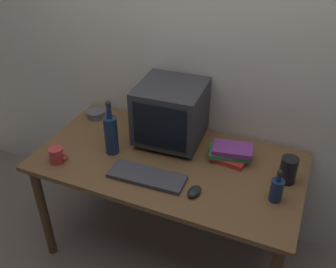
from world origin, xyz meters
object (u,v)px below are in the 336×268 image
crt_monitor (171,113)px  keyboard (147,176)px  bottle_tall (111,134)px  cd_spindle (96,114)px  computer_mouse (194,191)px  mug (57,155)px  book_stack (231,153)px  bottle_short (277,189)px  metal_canister (288,170)px

crt_monitor → keyboard: size_ratio=0.97×
bottle_tall → cd_spindle: (-0.31, 0.31, -0.11)m
keyboard → bottle_tall: size_ratio=1.22×
computer_mouse → mug: mug is taller
crt_monitor → book_stack: size_ratio=1.54×
bottle_short → book_stack: bearing=140.8°
bottle_tall → metal_canister: 1.00m
computer_mouse → cd_spindle: size_ratio=0.83×
bottle_tall → book_stack: 0.70m
cd_spindle → metal_canister: (1.30, -0.17, 0.05)m
mug → cd_spindle: mug is taller
bottle_tall → metal_canister: size_ratio=2.30×
computer_mouse → bottle_short: bottle_short is taller
bottle_tall → cd_spindle: 0.45m
crt_monitor → bottle_tall: crt_monitor is taller
computer_mouse → keyboard: bearing=-174.0°
keyboard → book_stack: bearing=40.6°
mug → metal_canister: metal_canister is taller
bottle_tall → metal_canister: (0.99, 0.14, -0.05)m
bottle_tall → bottle_short: bottle_tall is taller
bottle_tall → cd_spindle: size_ratio=2.87×
computer_mouse → bottle_short: size_ratio=0.53×
crt_monitor → computer_mouse: bearing=-53.7°
bottle_tall → mug: 0.33m
crt_monitor → bottle_tall: bearing=-135.8°
book_stack → cd_spindle: bearing=174.1°
crt_monitor → bottle_tall: 0.38m
crt_monitor → bottle_short: crt_monitor is taller
bottle_tall → mug: size_ratio=2.87×
cd_spindle → keyboard: bearing=-36.5°
keyboard → crt_monitor: bearing=91.3°
cd_spindle → metal_canister: size_ratio=0.80×
metal_canister → cd_spindle: bearing=172.4°
crt_monitor → computer_mouse: (0.30, -0.41, -0.17)m
keyboard → book_stack: 0.51m
crt_monitor → cd_spindle: 0.60m
keyboard → bottle_short: bottle_short is taller
keyboard → cd_spindle: (-0.60, 0.45, 0.01)m
cd_spindle → bottle_short: bearing=-15.1°
bottle_short → book_stack: bottle_short is taller
cd_spindle → metal_canister: metal_canister is taller
bottle_tall → cd_spindle: bearing=135.1°
keyboard → metal_canister: size_ratio=2.80×
mug → bottle_tall: bearing=40.3°
mug → crt_monitor: bearing=42.4°
keyboard → bottle_short: bearing=6.4°
book_stack → cd_spindle: size_ratio=2.21×
crt_monitor → computer_mouse: 0.54m
bottle_tall → mug: bearing=-139.7°
computer_mouse → cd_spindle: bearing=162.0°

